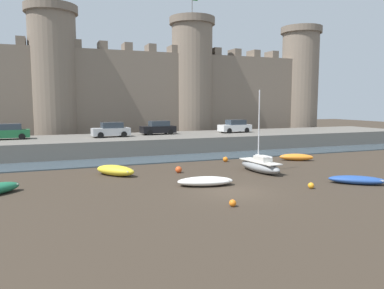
# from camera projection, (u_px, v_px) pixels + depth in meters

# --- Properties ---
(ground_plane) EXTENTS (160.00, 160.00, 0.00)m
(ground_plane) POSITION_uv_depth(u_px,v_px,m) (234.00, 192.00, 23.30)
(ground_plane) COLOR #382D23
(water_channel) EXTENTS (80.00, 4.50, 0.10)m
(water_channel) POSITION_uv_depth(u_px,v_px,m) (166.00, 159.00, 36.48)
(water_channel) COLOR #3D4C56
(water_channel) RESTS_ON ground
(quay_road) EXTENTS (69.86, 10.00, 1.73)m
(quay_road) POSITION_uv_depth(u_px,v_px,m) (147.00, 143.00, 43.10)
(quay_road) COLOR #666059
(quay_road) RESTS_ON ground
(castle) EXTENTS (64.51, 6.65, 20.79)m
(castle) POSITION_uv_depth(u_px,v_px,m) (128.00, 86.00, 52.03)
(castle) COLOR #7A6B5B
(castle) RESTS_ON ground
(sailboat_midflat_centre) EXTENTS (1.83, 4.74, 6.53)m
(sailboat_midflat_centre) POSITION_uv_depth(u_px,v_px,m) (260.00, 165.00, 29.74)
(sailboat_midflat_centre) COLOR gray
(sailboat_midflat_centre) RESTS_ON ground
(rowboat_near_channel_left) EXTENTS (3.98, 2.28, 0.60)m
(rowboat_near_channel_left) POSITION_uv_depth(u_px,v_px,m) (205.00, 181.00, 24.98)
(rowboat_near_channel_left) COLOR silver
(rowboat_near_channel_left) RESTS_ON ground
(rowboat_foreground_left) EXTENTS (3.24, 2.42, 0.66)m
(rowboat_foreground_left) POSITION_uv_depth(u_px,v_px,m) (296.00, 157.00, 35.75)
(rowboat_foreground_left) COLOR orange
(rowboat_foreground_left) RESTS_ON ground
(rowboat_midflat_left) EXTENTS (3.20, 3.51, 0.80)m
(rowboat_midflat_left) POSITION_uv_depth(u_px,v_px,m) (115.00, 170.00, 28.40)
(rowboat_midflat_left) COLOR yellow
(rowboat_midflat_left) RESTS_ON ground
(rowboat_near_channel_right) EXTENTS (3.63, 3.17, 0.57)m
(rowboat_near_channel_right) POSITION_uv_depth(u_px,v_px,m) (357.00, 180.00, 25.46)
(rowboat_near_channel_right) COLOR #234793
(rowboat_near_channel_right) RESTS_ON ground
(mooring_buoy_near_shore) EXTENTS (0.40, 0.40, 0.40)m
(mooring_buoy_near_shore) POSITION_uv_depth(u_px,v_px,m) (311.00, 186.00, 24.13)
(mooring_buoy_near_shore) COLOR orange
(mooring_buoy_near_shore) RESTS_ON ground
(mooring_buoy_near_channel) EXTENTS (0.48, 0.48, 0.48)m
(mooring_buoy_near_channel) POSITION_uv_depth(u_px,v_px,m) (225.00, 159.00, 34.97)
(mooring_buoy_near_channel) COLOR orange
(mooring_buoy_near_channel) RESTS_ON ground
(mooring_buoy_off_centre) EXTENTS (0.39, 0.39, 0.39)m
(mooring_buoy_off_centre) POSITION_uv_depth(u_px,v_px,m) (233.00, 203.00, 19.95)
(mooring_buoy_off_centre) COLOR orange
(mooring_buoy_off_centre) RESTS_ON ground
(mooring_buoy_mid_mud) EXTENTS (0.52, 0.52, 0.52)m
(mooring_buoy_mid_mud) POSITION_uv_depth(u_px,v_px,m) (179.00, 170.00, 29.51)
(mooring_buoy_mid_mud) COLOR #E04C1E
(mooring_buoy_mid_mud) RESTS_ON ground
(car_quay_west) EXTENTS (4.19, 2.06, 1.62)m
(car_quay_west) POSITION_uv_depth(u_px,v_px,m) (111.00, 130.00, 41.30)
(car_quay_west) COLOR #B2B5B7
(car_quay_west) RESTS_ON quay_road
(car_quay_east) EXTENTS (4.19, 2.06, 1.62)m
(car_quay_east) POSITION_uv_depth(u_px,v_px,m) (158.00, 128.00, 44.64)
(car_quay_east) COLOR black
(car_quay_east) RESTS_ON quay_road
(car_quay_centre_east) EXTENTS (4.19, 2.06, 1.62)m
(car_quay_centre_east) POSITION_uv_depth(u_px,v_px,m) (9.00, 132.00, 38.58)
(car_quay_centre_east) COLOR #1E6638
(car_quay_centre_east) RESTS_ON quay_road
(car_quay_centre_west) EXTENTS (4.19, 2.06, 1.62)m
(car_quay_centre_west) POSITION_uv_depth(u_px,v_px,m) (235.00, 126.00, 47.42)
(car_quay_centre_west) COLOR silver
(car_quay_centre_west) RESTS_ON quay_road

